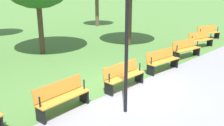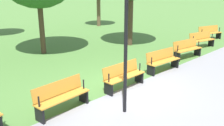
{
  "view_description": "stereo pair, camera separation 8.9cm",
  "coord_description": "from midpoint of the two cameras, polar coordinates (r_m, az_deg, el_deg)",
  "views": [
    {
      "loc": [
        6.25,
        5.56,
        3.59
      ],
      "look_at": [
        0.0,
        -0.64,
        0.8
      ],
      "focal_mm": 40.71,
      "sensor_mm": 36.0,
      "label": 1
    },
    {
      "loc": [
        6.19,
        5.62,
        3.59
      ],
      "look_at": [
        0.0,
        -0.64,
        0.8
      ],
      "focal_mm": 40.71,
      "sensor_mm": 36.0,
      "label": 2
    }
  ],
  "objects": [
    {
      "name": "lamp_post",
      "position": [
        6.7,
        3.6,
        10.61
      ],
      "size": [
        0.32,
        0.32,
        3.99
      ],
      "color": "black",
      "rests_on": "ground"
    },
    {
      "name": "ground_plane",
      "position": [
        9.1,
        3.13,
        -5.68
      ],
      "size": [
        120.0,
        120.0,
        0.0
      ],
      "primitive_type": "plane",
      "color": "#54843D"
    },
    {
      "name": "path_paving",
      "position": [
        7.59,
        21.19,
        -11.91
      ],
      "size": [
        34.72,
        6.32,
        0.01
      ],
      "primitive_type": "cube",
      "color": "#939399",
      "rests_on": "ground"
    },
    {
      "name": "bench_0",
      "position": [
        17.98,
        21.19,
        6.41
      ],
      "size": [
        1.78,
        0.97,
        0.89
      ],
      "rotation": [
        0.0,
        0.0,
        -0.31
      ],
      "color": "orange",
      "rests_on": "ground"
    },
    {
      "name": "bench_5",
      "position": [
        7.51,
        -10.97,
        -7.28
      ],
      "size": [
        1.75,
        0.6,
        0.89
      ],
      "rotation": [
        0.0,
        0.0,
        0.08
      ],
      "color": "orange",
      "rests_on": "ground"
    },
    {
      "name": "bench_3",
      "position": [
        10.92,
        11.5,
        0.63
      ],
      "size": [
        1.75,
        0.6,
        0.89
      ],
      "rotation": [
        0.0,
        0.0,
        -0.08
      ],
      "color": "orange",
      "rests_on": "ground"
    },
    {
      "name": "bench_4",
      "position": [
        8.97,
        2.86,
        -2.79
      ],
      "size": [
        1.71,
        0.47,
        0.89
      ],
      "color": "orange",
      "rests_on": "ground"
    },
    {
      "name": "bench_2",
      "position": [
        13.15,
        16.64,
        3.12
      ],
      "size": [
        1.77,
        0.73,
        0.89
      ],
      "rotation": [
        0.0,
        0.0,
        -0.15
      ],
      "color": "orange",
      "rests_on": "ground"
    },
    {
      "name": "bench_1",
      "position": [
        15.53,
        19.61,
        4.97
      ],
      "size": [
        1.78,
        0.85,
        0.89
      ],
      "rotation": [
        0.0,
        0.0,
        -0.23
      ],
      "color": "orange",
      "rests_on": "ground"
    }
  ]
}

